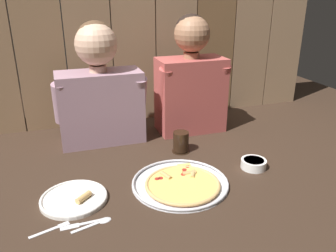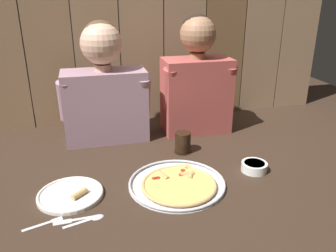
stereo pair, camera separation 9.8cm
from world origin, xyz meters
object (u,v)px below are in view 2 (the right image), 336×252
(drinking_glass, at_px, (183,142))
(diner_right, at_px, (197,79))
(dipping_bowl, at_px, (254,166))
(diner_left, at_px, (104,86))
(dinner_plate, at_px, (71,194))
(pizza_tray, at_px, (178,184))

(drinking_glass, xyz_separation_m, diner_right, (0.14, 0.25, 0.24))
(dipping_bowl, distance_m, diner_left, 0.80)
(dinner_plate, bearing_deg, diner_right, 37.77)
(pizza_tray, distance_m, dipping_bowl, 0.35)
(diner_left, xyz_separation_m, diner_right, (0.47, -0.00, 0.01))
(dipping_bowl, bearing_deg, pizza_tray, -173.96)
(pizza_tray, distance_m, dinner_plate, 0.41)
(diner_left, bearing_deg, dipping_bowl, -41.02)
(dipping_bowl, bearing_deg, diner_right, 101.15)
(diner_right, bearing_deg, diner_left, 179.89)
(dinner_plate, distance_m, dipping_bowl, 0.75)
(diner_left, relative_size, diner_right, 0.97)
(pizza_tray, relative_size, dipping_bowl, 3.51)
(pizza_tray, relative_size, drinking_glass, 3.85)
(dipping_bowl, relative_size, diner_right, 0.18)
(diner_left, bearing_deg, dinner_plate, -109.61)
(drinking_glass, relative_size, diner_left, 0.17)
(diner_right, bearing_deg, drinking_glass, -120.18)
(drinking_glass, bearing_deg, pizza_tray, -110.05)
(drinking_glass, height_order, diner_left, diner_left)
(pizza_tray, xyz_separation_m, dinner_plate, (-0.41, 0.03, -0.00))
(dipping_bowl, relative_size, diner_left, 0.18)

